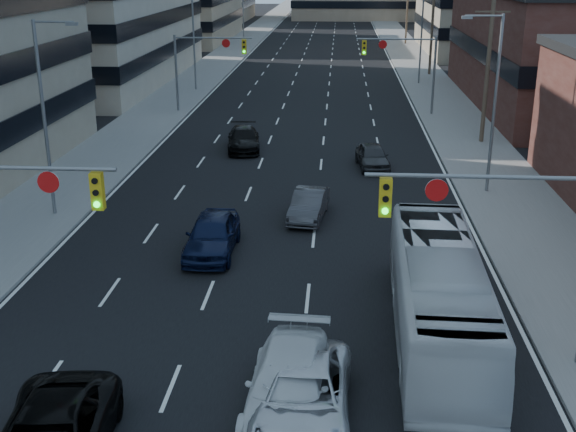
# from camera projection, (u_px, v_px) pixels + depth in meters

# --- Properties ---
(road_surface) EXTENTS (18.00, 300.00, 0.02)m
(road_surface) POSITION_uv_depth(u_px,v_px,m) (326.00, 24.00, 136.81)
(road_surface) COLOR black
(road_surface) RESTS_ON ground
(sidewalk_left) EXTENTS (5.00, 300.00, 0.15)m
(sidewalk_left) POSITION_uv_depth(u_px,v_px,m) (265.00, 24.00, 137.55)
(sidewalk_left) COLOR slate
(sidewalk_left) RESTS_ON ground
(sidewalk_right) EXTENTS (5.00, 300.00, 0.15)m
(sidewalk_right) POSITION_uv_depth(u_px,v_px,m) (387.00, 24.00, 136.03)
(sidewalk_right) COLOR slate
(sidewalk_right) RESTS_ON ground
(signal_near_right) EXTENTS (6.59, 0.33, 6.00)m
(signal_near_right) POSITION_uv_depth(u_px,v_px,m) (505.00, 228.00, 20.15)
(signal_near_right) COLOR slate
(signal_near_right) RESTS_ON ground
(signal_far_left) EXTENTS (6.09, 0.33, 6.00)m
(signal_far_left) POSITION_uv_depth(u_px,v_px,m) (205.00, 58.00, 55.95)
(signal_far_left) COLOR slate
(signal_far_left) RESTS_ON ground
(signal_far_right) EXTENTS (6.09, 0.33, 6.00)m
(signal_far_right) POSITION_uv_depth(u_px,v_px,m) (404.00, 59.00, 54.94)
(signal_far_right) COLOR slate
(signal_far_right) RESTS_ON ground
(utility_pole_block) EXTENTS (2.20, 0.28, 11.00)m
(utility_pole_block) POSITION_uv_depth(u_px,v_px,m) (489.00, 55.00, 45.69)
(utility_pole_block) COLOR #4C3D2D
(utility_pole_block) RESTS_ON ground
(utility_pole_midblock) EXTENTS (2.20, 0.28, 11.00)m
(utility_pole_midblock) POSITION_uv_depth(u_px,v_px,m) (433.00, 19.00, 73.90)
(utility_pole_midblock) COLOR #4C3D2D
(utility_pole_midblock) RESTS_ON ground
(utility_pole_distant) EXTENTS (2.20, 0.28, 11.00)m
(utility_pole_distant) POSITION_uv_depth(u_px,v_px,m) (408.00, 3.00, 102.11)
(utility_pole_distant) COLOR #4C3D2D
(utility_pole_distant) RESTS_ON ground
(streetlight_left_near) EXTENTS (2.03, 0.22, 9.00)m
(streetlight_left_near) POSITION_uv_depth(u_px,v_px,m) (47.00, 110.00, 32.37)
(streetlight_left_near) COLOR slate
(streetlight_left_near) RESTS_ON ground
(streetlight_left_mid) EXTENTS (2.03, 0.22, 9.00)m
(streetlight_left_mid) POSITION_uv_depth(u_px,v_px,m) (195.00, 35.00, 65.28)
(streetlight_left_mid) COLOR slate
(streetlight_left_mid) RESTS_ON ground
(streetlight_left_far) EXTENTS (2.03, 0.22, 9.00)m
(streetlight_left_far) POSITION_uv_depth(u_px,v_px,m) (244.00, 10.00, 98.20)
(streetlight_left_far) COLOR slate
(streetlight_left_far) RESTS_ON ground
(streetlight_right_near) EXTENTS (2.03, 0.22, 9.00)m
(streetlight_right_near) POSITION_uv_depth(u_px,v_px,m) (492.00, 96.00, 35.71)
(streetlight_right_near) COLOR slate
(streetlight_right_near) RESTS_ON ground
(streetlight_right_far) EXTENTS (2.03, 0.22, 9.00)m
(streetlight_right_far) POSITION_uv_depth(u_px,v_px,m) (420.00, 31.00, 68.62)
(streetlight_right_far) COLOR slate
(streetlight_right_far) RESTS_ON ground
(white_van) EXTENTS (2.45, 5.45, 1.55)m
(white_van) POSITION_uv_depth(u_px,v_px,m) (289.00, 384.00, 19.12)
(white_van) COLOR silver
(white_van) RESTS_ON ground
(silver_suv) EXTENTS (2.57, 5.37, 1.48)m
(silver_suv) POSITION_uv_depth(u_px,v_px,m) (303.00, 395.00, 18.70)
(silver_suv) COLOR silver
(silver_suv) RESTS_ON ground
(transit_bus) EXTENTS (2.89, 11.01, 3.05)m
(transit_bus) POSITION_uv_depth(u_px,v_px,m) (439.00, 295.00, 22.52)
(transit_bus) COLOR silver
(transit_bus) RESTS_ON ground
(sedan_blue) EXTENTS (1.95, 4.82, 1.64)m
(sedan_blue) POSITION_uv_depth(u_px,v_px,m) (212.00, 235.00, 29.46)
(sedan_blue) COLOR black
(sedan_blue) RESTS_ON ground
(sedan_grey_center) EXTENTS (1.90, 4.20, 1.34)m
(sedan_grey_center) POSITION_uv_depth(u_px,v_px,m) (309.00, 205.00, 33.53)
(sedan_grey_center) COLOR #3A393C
(sedan_grey_center) RESTS_ON ground
(sedan_black_far) EXTENTS (2.59, 5.07, 1.41)m
(sedan_black_far) POSITION_uv_depth(u_px,v_px,m) (244.00, 139.00, 45.77)
(sedan_black_far) COLOR black
(sedan_black_far) RESTS_ON ground
(sedan_grey_right) EXTENTS (2.12, 4.28, 1.40)m
(sedan_grey_right) POSITION_uv_depth(u_px,v_px,m) (372.00, 156.00, 41.76)
(sedan_grey_right) COLOR #2E2E30
(sedan_grey_right) RESTS_ON ground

